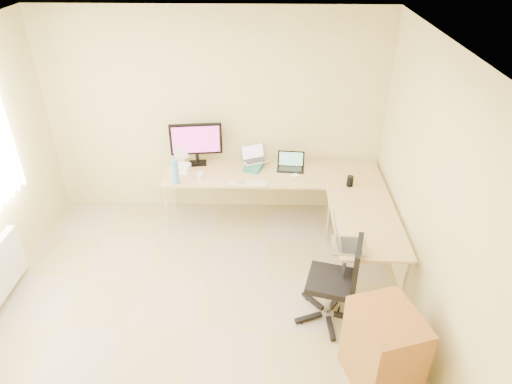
{
  "coord_description": "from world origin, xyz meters",
  "views": [
    {
      "loc": [
        0.67,
        -3.08,
        3.44
      ],
      "look_at": [
        0.55,
        1.1,
        0.9
      ],
      "focal_mm": 32.23,
      "sensor_mm": 36.0,
      "label": 1
    }
  ],
  "objects_px": {
    "desk_main": "(272,198)",
    "cabinet": "(383,351)",
    "laptop_center": "(255,154)",
    "desk_fan": "(182,155)",
    "laptop_return": "(350,236)",
    "keyboard": "(248,184)",
    "desk_return": "(362,248)",
    "mug": "(200,176)",
    "laptop_black": "(291,162)",
    "water_bottle": "(175,172)",
    "monitor": "(196,144)",
    "office_chair": "(331,277)"
  },
  "relations": [
    {
      "from": "cabinet",
      "to": "office_chair",
      "type": "bearing_deg",
      "value": 98.43
    },
    {
      "from": "laptop_center",
      "to": "cabinet",
      "type": "bearing_deg",
      "value": -90.5
    },
    {
      "from": "keyboard",
      "to": "mug",
      "type": "distance_m",
      "value": 0.58
    },
    {
      "from": "laptop_black",
      "to": "laptop_return",
      "type": "height_order",
      "value": "laptop_return"
    },
    {
      "from": "desk_return",
      "to": "cabinet",
      "type": "bearing_deg",
      "value": -92.49
    },
    {
      "from": "keyboard",
      "to": "desk_fan",
      "type": "xyz_separation_m",
      "value": [
        -0.84,
        0.5,
        0.11
      ]
    },
    {
      "from": "desk_return",
      "to": "cabinet",
      "type": "height_order",
      "value": "cabinet"
    },
    {
      "from": "monitor",
      "to": "office_chair",
      "type": "bearing_deg",
      "value": -57.88
    },
    {
      "from": "mug",
      "to": "monitor",
      "type": "bearing_deg",
      "value": 102.0
    },
    {
      "from": "desk_main",
      "to": "cabinet",
      "type": "xyz_separation_m",
      "value": [
        0.92,
        -2.36,
        -0.01
      ]
    },
    {
      "from": "laptop_center",
      "to": "laptop_return",
      "type": "bearing_deg",
      "value": -84.54
    },
    {
      "from": "laptop_black",
      "to": "office_chair",
      "type": "bearing_deg",
      "value": -74.14
    },
    {
      "from": "mug",
      "to": "desk_fan",
      "type": "height_order",
      "value": "desk_fan"
    },
    {
      "from": "water_bottle",
      "to": "laptop_return",
      "type": "xyz_separation_m",
      "value": [
        1.86,
        -1.15,
        -0.03
      ]
    },
    {
      "from": "desk_return",
      "to": "mug",
      "type": "xyz_separation_m",
      "value": [
        -1.83,
        0.8,
        0.41
      ]
    },
    {
      "from": "mug",
      "to": "cabinet",
      "type": "height_order",
      "value": "mug"
    },
    {
      "from": "laptop_return",
      "to": "keyboard",
      "type": "bearing_deg",
      "value": 43.82
    },
    {
      "from": "monitor",
      "to": "water_bottle",
      "type": "xyz_separation_m",
      "value": [
        -0.18,
        -0.5,
        -0.12
      ]
    },
    {
      "from": "desk_main",
      "to": "laptop_black",
      "type": "distance_m",
      "value": 0.53
    },
    {
      "from": "desk_return",
      "to": "monitor",
      "type": "relative_size",
      "value": 2.03
    },
    {
      "from": "desk_return",
      "to": "desk_fan",
      "type": "bearing_deg",
      "value": 150.27
    },
    {
      "from": "laptop_black",
      "to": "cabinet",
      "type": "xyz_separation_m",
      "value": [
        0.69,
        -2.44,
        -0.47
      ]
    },
    {
      "from": "desk_main",
      "to": "mug",
      "type": "bearing_deg",
      "value": -167.12
    },
    {
      "from": "desk_fan",
      "to": "laptop_return",
      "type": "relative_size",
      "value": 0.66
    },
    {
      "from": "monitor",
      "to": "water_bottle",
      "type": "bearing_deg",
      "value": -117.74
    },
    {
      "from": "laptop_center",
      "to": "water_bottle",
      "type": "relative_size",
      "value": 1.01
    },
    {
      "from": "office_chair",
      "to": "water_bottle",
      "type": "bearing_deg",
      "value": 156.22
    },
    {
      "from": "desk_main",
      "to": "keyboard",
      "type": "bearing_deg",
      "value": -133.81
    },
    {
      "from": "desk_main",
      "to": "laptop_black",
      "type": "bearing_deg",
      "value": 20.78
    },
    {
      "from": "laptop_return",
      "to": "laptop_black",
      "type": "bearing_deg",
      "value": 20.51
    },
    {
      "from": "laptop_center",
      "to": "office_chair",
      "type": "distance_m",
      "value": 2.02
    },
    {
      "from": "office_chair",
      "to": "cabinet",
      "type": "relative_size",
      "value": 1.16
    },
    {
      "from": "laptop_center",
      "to": "desk_fan",
      "type": "relative_size",
      "value": 1.24
    },
    {
      "from": "mug",
      "to": "cabinet",
      "type": "distance_m",
      "value": 2.83
    },
    {
      "from": "monitor",
      "to": "keyboard",
      "type": "height_order",
      "value": "monitor"
    },
    {
      "from": "water_bottle",
      "to": "laptop_return",
      "type": "distance_m",
      "value": 2.18
    },
    {
      "from": "monitor",
      "to": "desk_fan",
      "type": "xyz_separation_m",
      "value": [
        -0.18,
        0.0,
        -0.15
      ]
    },
    {
      "from": "desk_main",
      "to": "mug",
      "type": "distance_m",
      "value": 0.97
    },
    {
      "from": "mug",
      "to": "cabinet",
      "type": "relative_size",
      "value": 0.11
    },
    {
      "from": "keyboard",
      "to": "mug",
      "type": "relative_size",
      "value": 4.92
    },
    {
      "from": "laptop_black",
      "to": "water_bottle",
      "type": "distance_m",
      "value": 1.41
    },
    {
      "from": "desk_main",
      "to": "desk_fan",
      "type": "height_order",
      "value": "desk_fan"
    },
    {
      "from": "office_chair",
      "to": "monitor",
      "type": "bearing_deg",
      "value": 143.88
    },
    {
      "from": "laptop_black",
      "to": "desk_fan",
      "type": "xyz_separation_m",
      "value": [
        -1.35,
        0.11,
        0.02
      ]
    },
    {
      "from": "desk_main",
      "to": "office_chair",
      "type": "xyz_separation_m",
      "value": [
        0.56,
        -1.62,
        0.14
      ]
    },
    {
      "from": "water_bottle",
      "to": "office_chair",
      "type": "height_order",
      "value": "water_bottle"
    },
    {
      "from": "desk_return",
      "to": "keyboard",
      "type": "relative_size",
      "value": 2.97
    },
    {
      "from": "laptop_center",
      "to": "laptop_return",
      "type": "xyz_separation_m",
      "value": [
        0.94,
        -1.65,
        -0.02
      ]
    },
    {
      "from": "laptop_return",
      "to": "monitor",
      "type": "bearing_deg",
      "value": 47.8
    },
    {
      "from": "desk_main",
      "to": "monitor",
      "type": "bearing_deg",
      "value": 168.01
    }
  ]
}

